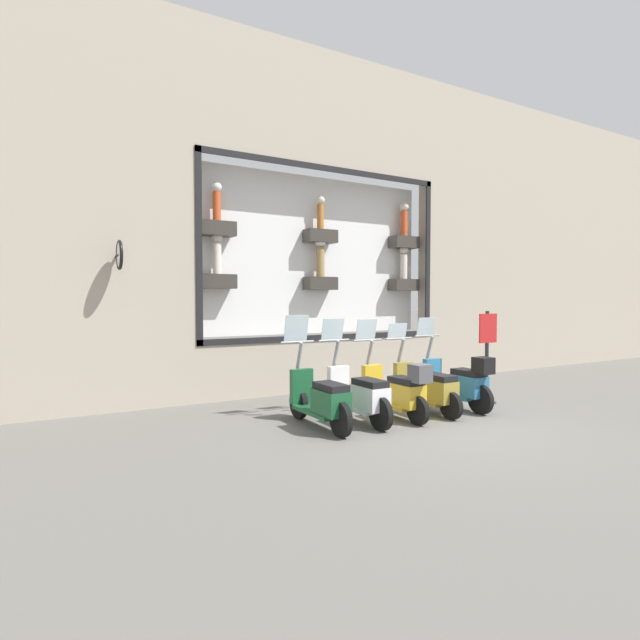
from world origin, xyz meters
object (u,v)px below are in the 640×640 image
object	(u,v)px
scooter_olive_1	(427,389)
scooter_yellow_2	(397,391)
scooter_white_3	(360,396)
scooter_teal_0	(459,383)
shop_sign_post	(487,353)
scooter_green_4	(321,400)

from	to	relation	value
scooter_olive_1	scooter_yellow_2	bearing A→B (deg)	95.02
scooter_white_3	scooter_teal_0	bearing A→B (deg)	-91.66
shop_sign_post	scooter_white_3	bearing A→B (deg)	91.33
scooter_white_3	scooter_olive_1	bearing A→B (deg)	-90.32
scooter_olive_1	scooter_white_3	distance (m)	1.41
scooter_teal_0	scooter_olive_1	world-z (taller)	scooter_teal_0
scooter_yellow_2	shop_sign_post	distance (m)	2.31
scooter_white_3	scooter_green_4	distance (m)	0.70
scooter_yellow_2	scooter_green_4	world-z (taller)	scooter_green_4
scooter_yellow_2	scooter_teal_0	bearing A→B (deg)	-89.66
scooter_white_3	scooter_green_4	bearing A→B (deg)	89.83
scooter_green_4	scooter_white_3	bearing A→B (deg)	-90.17
scooter_yellow_2	scooter_green_4	xyz separation A→B (m)	(0.07, 1.41, -0.02)
scooter_olive_1	shop_sign_post	bearing A→B (deg)	-87.18
scooter_teal_0	scooter_yellow_2	world-z (taller)	same
scooter_teal_0	scooter_olive_1	xyz separation A→B (m)	(0.05, 0.70, -0.06)
scooter_olive_1	shop_sign_post	distance (m)	1.64
shop_sign_post	scooter_teal_0	bearing A→B (deg)	98.70
scooter_green_4	shop_sign_post	world-z (taller)	shop_sign_post
scooter_teal_0	scooter_green_4	xyz separation A→B (m)	(0.06, 2.81, -0.04)
scooter_teal_0	scooter_white_3	size ratio (longest dim) A/B	1.00
scooter_olive_1	scooter_white_3	size ratio (longest dim) A/B	0.99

